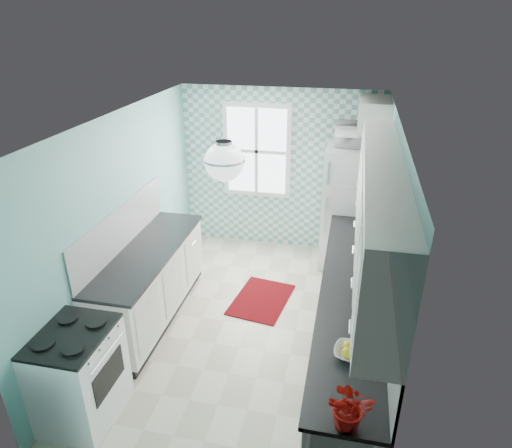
% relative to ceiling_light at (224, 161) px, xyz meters
% --- Properties ---
extents(floor, '(3.00, 4.40, 0.02)m').
position_rel_ceiling_light_xyz_m(floor, '(0.00, 0.80, -2.33)').
color(floor, beige).
rests_on(floor, ground).
extents(ceiling, '(3.00, 4.40, 0.02)m').
position_rel_ceiling_light_xyz_m(ceiling, '(0.00, 0.80, 0.19)').
color(ceiling, white).
rests_on(ceiling, wall_back).
extents(wall_back, '(3.00, 0.02, 2.50)m').
position_rel_ceiling_light_xyz_m(wall_back, '(0.00, 3.01, -1.07)').
color(wall_back, '#72B5B0').
rests_on(wall_back, floor).
extents(wall_front, '(3.00, 0.02, 2.50)m').
position_rel_ceiling_light_xyz_m(wall_front, '(0.00, -1.41, -1.07)').
color(wall_front, '#72B5B0').
rests_on(wall_front, floor).
extents(wall_left, '(0.02, 4.40, 2.50)m').
position_rel_ceiling_light_xyz_m(wall_left, '(-1.51, 0.80, -1.07)').
color(wall_left, '#72B5B0').
rests_on(wall_left, floor).
extents(wall_right, '(0.02, 4.40, 2.50)m').
position_rel_ceiling_light_xyz_m(wall_right, '(1.51, 0.80, -1.07)').
color(wall_right, '#72B5B0').
rests_on(wall_right, floor).
extents(accent_wall, '(3.00, 0.01, 2.50)m').
position_rel_ceiling_light_xyz_m(accent_wall, '(0.00, 2.99, -1.07)').
color(accent_wall, '#64ADA1').
rests_on(accent_wall, wall_back).
extents(window, '(1.04, 0.05, 1.44)m').
position_rel_ceiling_light_xyz_m(window, '(-0.35, 2.96, -0.77)').
color(window, white).
rests_on(window, wall_back).
extents(backsplash_right, '(0.02, 3.60, 0.51)m').
position_rel_ceiling_light_xyz_m(backsplash_right, '(1.49, 0.40, -1.13)').
color(backsplash_right, white).
rests_on(backsplash_right, wall_right).
extents(backsplash_left, '(0.02, 2.15, 0.51)m').
position_rel_ceiling_light_xyz_m(backsplash_left, '(-1.49, 0.73, -1.13)').
color(backsplash_left, white).
rests_on(backsplash_left, wall_left).
extents(upper_cabinets_right, '(0.33, 3.20, 0.90)m').
position_rel_ceiling_light_xyz_m(upper_cabinets_right, '(1.33, 0.20, -0.42)').
color(upper_cabinets_right, white).
rests_on(upper_cabinets_right, wall_right).
extents(upper_cabinet_fridge, '(0.40, 0.74, 0.40)m').
position_rel_ceiling_light_xyz_m(upper_cabinet_fridge, '(1.30, 2.63, -0.07)').
color(upper_cabinet_fridge, white).
rests_on(upper_cabinet_fridge, wall_right).
extents(ceiling_light, '(0.34, 0.34, 0.35)m').
position_rel_ceiling_light_xyz_m(ceiling_light, '(0.00, 0.00, 0.00)').
color(ceiling_light, silver).
rests_on(ceiling_light, ceiling).
extents(base_cabinets_right, '(0.60, 3.60, 0.90)m').
position_rel_ceiling_light_xyz_m(base_cabinets_right, '(1.20, 0.40, -1.87)').
color(base_cabinets_right, white).
rests_on(base_cabinets_right, floor).
extents(countertop_right, '(0.63, 3.60, 0.04)m').
position_rel_ceiling_light_xyz_m(countertop_right, '(1.19, 0.40, -1.40)').
color(countertop_right, black).
rests_on(countertop_right, base_cabinets_right).
extents(base_cabinets_left, '(0.60, 2.15, 0.90)m').
position_rel_ceiling_light_xyz_m(base_cabinets_left, '(-1.20, 0.73, -1.87)').
color(base_cabinets_left, white).
rests_on(base_cabinets_left, floor).
extents(countertop_left, '(0.63, 2.15, 0.04)m').
position_rel_ceiling_light_xyz_m(countertop_left, '(-1.19, 0.73, -1.40)').
color(countertop_left, black).
rests_on(countertop_left, base_cabinets_left).
extents(fridge, '(0.79, 0.78, 1.81)m').
position_rel_ceiling_light_xyz_m(fridge, '(1.11, 2.60, -1.42)').
color(fridge, white).
rests_on(fridge, floor).
extents(stove, '(0.61, 0.76, 0.92)m').
position_rel_ceiling_light_xyz_m(stove, '(-1.20, -0.84, -1.84)').
color(stove, white).
rests_on(stove, floor).
extents(sink, '(0.46, 0.39, 0.53)m').
position_rel_ceiling_light_xyz_m(sink, '(1.20, 1.40, -1.39)').
color(sink, silver).
rests_on(sink, countertop_right).
extents(rug, '(0.80, 1.04, 0.02)m').
position_rel_ceiling_light_xyz_m(rug, '(0.06, 1.34, -2.32)').
color(rug, '#611012').
rests_on(rug, floor).
extents(dish_towel, '(0.06, 0.27, 0.40)m').
position_rel_ceiling_light_xyz_m(dish_towel, '(0.89, 1.57, -1.84)').
color(dish_towel, '#5A9C91').
rests_on(dish_towel, base_cabinets_right).
extents(fruit_bowl, '(0.31, 0.31, 0.07)m').
position_rel_ceiling_light_xyz_m(fruit_bowl, '(1.20, -0.61, -1.35)').
color(fruit_bowl, white).
rests_on(fruit_bowl, countertop_right).
extents(potted_plant, '(0.35, 0.31, 0.35)m').
position_rel_ceiling_light_xyz_m(potted_plant, '(1.20, -1.31, -1.21)').
color(potted_plant, '#AC0822').
rests_on(potted_plant, countertop_right).
extents(soap_bottle, '(0.08, 0.08, 0.16)m').
position_rel_ceiling_light_xyz_m(soap_bottle, '(1.25, 1.66, -1.30)').
color(soap_bottle, '#95B7C0').
rests_on(soap_bottle, countertop_right).
extents(microwave, '(0.59, 0.42, 0.31)m').
position_rel_ceiling_light_xyz_m(microwave, '(1.11, 2.60, -0.36)').
color(microwave, silver).
rests_on(microwave, fridge).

